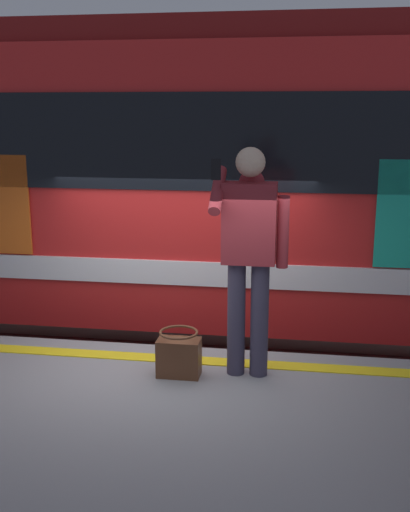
% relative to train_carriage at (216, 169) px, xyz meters
% --- Properties ---
extents(ground_plane, '(25.49, 25.49, 0.00)m').
position_rel_train_carriage_xyz_m(ground_plane, '(0.12, 2.13, -2.45)').
color(ground_plane, '#3D3D3F').
extents(safety_line, '(16.65, 0.16, 0.01)m').
position_rel_train_carriage_xyz_m(safety_line, '(0.12, 2.43, -1.35)').
color(safety_line, yellow).
rests_on(safety_line, platform).
extents(track_rail_near, '(22.09, 0.08, 0.16)m').
position_rel_train_carriage_xyz_m(track_rail_near, '(0.12, 0.71, -2.37)').
color(track_rail_near, slate).
rests_on(track_rail_near, ground).
extents(track_rail_far, '(22.09, 0.08, 0.16)m').
position_rel_train_carriage_xyz_m(track_rail_far, '(0.12, -0.72, -2.37)').
color(track_rail_far, slate).
rests_on(track_rail_far, ground).
extents(train_carriage, '(13.00, 2.91, 3.83)m').
position_rel_train_carriage_xyz_m(train_carriage, '(0.00, 0.00, 0.00)').
color(train_carriage, red).
rests_on(train_carriage, ground).
extents(passenger, '(0.57, 0.55, 1.77)m').
position_rel_train_carriage_xyz_m(passenger, '(-0.61, 2.61, -0.31)').
color(passenger, '#383347').
rests_on(passenger, platform).
extents(handbag, '(0.33, 0.30, 0.37)m').
position_rel_train_carriage_xyz_m(handbag, '(-0.08, 2.73, -1.19)').
color(handbag, '#59331E').
rests_on(handbag, platform).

